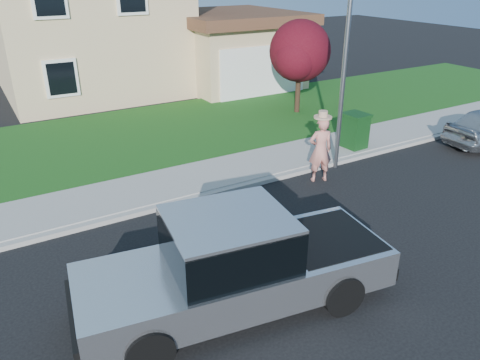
# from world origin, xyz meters

# --- Properties ---
(ground) EXTENTS (80.00, 80.00, 0.00)m
(ground) POSITION_xyz_m (0.00, 0.00, 0.00)
(ground) COLOR black
(ground) RESTS_ON ground
(curb) EXTENTS (40.00, 0.20, 0.12)m
(curb) POSITION_xyz_m (1.00, 2.90, 0.06)
(curb) COLOR gray
(curb) RESTS_ON ground
(sidewalk) EXTENTS (40.00, 2.00, 0.15)m
(sidewalk) POSITION_xyz_m (1.00, 4.00, 0.07)
(sidewalk) COLOR gray
(sidewalk) RESTS_ON ground
(lawn) EXTENTS (40.00, 7.00, 0.10)m
(lawn) POSITION_xyz_m (1.00, 8.50, 0.05)
(lawn) COLOR #174413
(lawn) RESTS_ON ground
(house) EXTENTS (14.00, 11.30, 6.85)m
(house) POSITION_xyz_m (1.31, 16.38, 3.17)
(house) COLOR tan
(house) RESTS_ON ground
(pickup_truck) EXTENTS (5.90, 2.69, 1.87)m
(pickup_truck) POSITION_xyz_m (-2.12, -1.31, 0.87)
(pickup_truck) COLOR black
(pickup_truck) RESTS_ON ground
(woman) EXTENTS (0.80, 0.65, 2.08)m
(woman) POSITION_xyz_m (2.72, 2.25, 0.98)
(woman) COLOR tan
(woman) RESTS_ON ground
(ornamental_tree) EXTENTS (2.72, 2.45, 3.73)m
(ornamental_tree) POSITION_xyz_m (6.28, 7.99, 2.48)
(ornamental_tree) COLOR black
(ornamental_tree) RESTS_ON lawn
(trash_bin) EXTENTS (0.75, 0.85, 1.15)m
(trash_bin) POSITION_xyz_m (5.23, 3.52, 0.73)
(trash_bin) COLOR #0E3411
(trash_bin) RESTS_ON sidewalk
(street_lamp) EXTENTS (0.40, 0.75, 5.71)m
(street_lamp) POSITION_xyz_m (3.82, 2.69, 3.25)
(street_lamp) COLOR slate
(street_lamp) RESTS_ON ground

